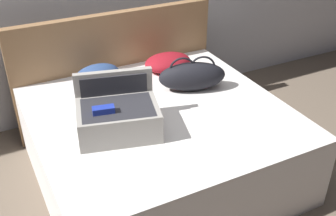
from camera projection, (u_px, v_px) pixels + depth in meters
ground_plane at (185, 205)px, 3.00m from camera, size 12.00×12.00×0.00m
bed at (160, 144)px, 3.16m from camera, size 1.80×1.71×0.58m
headboard at (117, 70)px, 3.72m from camera, size 1.84×0.08×1.06m
hard_case_large at (118, 116)px, 2.74m from camera, size 0.62×0.53×0.37m
duffel_bag at (192, 76)px, 3.25m from camera, size 0.57×0.36×0.28m
pillow_near_headboard at (97, 76)px, 3.33m from camera, size 0.43×0.34×0.17m
pillow_center_head at (168, 62)px, 3.58m from camera, size 0.42×0.31×0.15m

